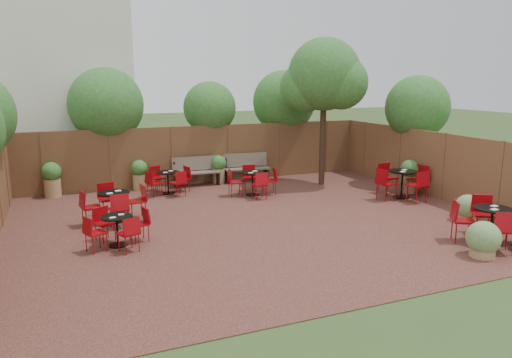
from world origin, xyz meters
name	(u,v)px	position (x,y,z in m)	size (l,w,h in m)	color
ground	(257,222)	(0.00, 0.00, 0.00)	(80.00, 80.00, 0.00)	#354F23
courtyard_paving	(257,221)	(0.00, 0.00, 0.01)	(12.00, 10.00, 0.02)	#3C1E18
fence_back	(202,155)	(0.00, 5.00, 1.00)	(12.00, 0.08, 2.00)	#4D331C
fence_right	(443,167)	(6.00, 0.00, 1.00)	(0.08, 10.00, 2.00)	#4D331C
neighbour_building	(53,66)	(-4.50, 8.00, 4.00)	(5.00, 4.00, 8.00)	silver
overhang_foliage	(151,111)	(-2.09, 2.73, 2.68)	(15.56, 10.69, 2.42)	#2A6320
courtyard_tree	(324,79)	(3.69, 3.15, 3.56)	(2.60, 2.50, 4.88)	black
park_bench_left	(196,171)	(-0.32, 4.63, 0.52)	(1.57, 0.50, 0.97)	brown
park_bench_right	(246,167)	(1.51, 4.63, 0.52)	(1.63, 0.68, 0.98)	brown
bistro_tables	(280,196)	(0.88, 0.51, 0.46)	(10.04, 8.85, 0.96)	black
planters	(205,174)	(-0.27, 3.71, 0.57)	(11.04, 4.23, 1.08)	#9C7A4E
low_shrubs	(489,227)	(4.13, -3.42, 0.35)	(2.32, 2.75, 0.74)	#9C7A4E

